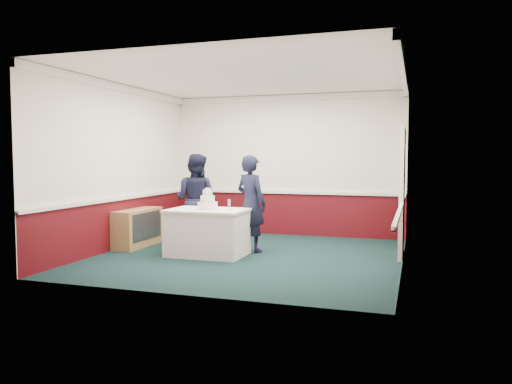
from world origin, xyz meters
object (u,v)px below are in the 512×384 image
(sideboard, at_px, (138,228))
(cake_table, at_px, (208,232))
(champagne_flute, at_px, (229,203))
(person_man, at_px, (196,200))
(person_woman, at_px, (251,203))
(wedding_cake, at_px, (208,203))
(cake_knife, at_px, (201,210))

(sideboard, height_order, cake_table, cake_table)
(champagne_flute, relative_size, person_man, 0.12)
(cake_table, xyz_separation_m, person_woman, (0.59, 0.56, 0.46))
(wedding_cake, distance_m, person_man, 1.00)
(cake_table, distance_m, person_woman, 0.93)
(person_man, relative_size, person_woman, 1.01)
(wedding_cake, height_order, person_woman, person_woman)
(wedding_cake, relative_size, person_man, 0.21)
(sideboard, height_order, wedding_cake, wedding_cake)
(cake_table, xyz_separation_m, cake_knife, (-0.03, -0.20, 0.39))
(sideboard, xyz_separation_m, person_man, (0.99, 0.43, 0.52))
(cake_table, bearing_deg, cake_knife, -98.53)
(wedding_cake, bearing_deg, cake_table, -90.00)
(champagne_flute, bearing_deg, wedding_cake, 150.75)
(champagne_flute, bearing_deg, cake_knife, 171.42)
(cake_table, bearing_deg, sideboard, 166.83)
(champagne_flute, bearing_deg, person_man, 135.27)
(wedding_cake, bearing_deg, person_woman, 43.26)
(cake_knife, relative_size, person_man, 0.13)
(cake_knife, bearing_deg, champagne_flute, 10.21)
(sideboard, height_order, person_woman, person_woman)
(cake_knife, relative_size, person_woman, 0.13)
(person_woman, bearing_deg, wedding_cake, 67.05)
(sideboard, relative_size, wedding_cake, 3.30)
(sideboard, relative_size, person_man, 0.69)
(wedding_cake, xyz_separation_m, person_man, (-0.60, 0.81, -0.03))
(cake_table, xyz_separation_m, champagne_flute, (0.50, -0.28, 0.53))
(wedding_cake, height_order, champagne_flute, wedding_cake)
(champagne_flute, relative_size, person_woman, 0.12)
(wedding_cake, relative_size, person_woman, 0.21)
(person_man, bearing_deg, wedding_cake, 129.27)
(sideboard, height_order, champagne_flute, champagne_flute)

